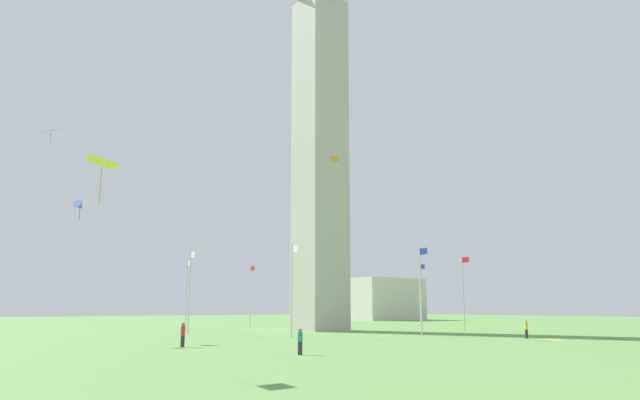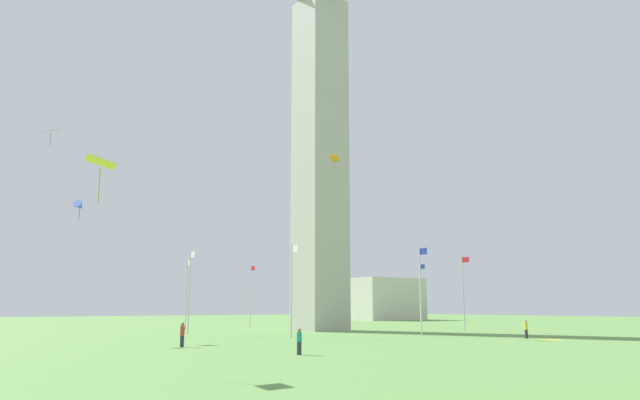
{
  "view_description": "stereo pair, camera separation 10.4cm",
  "coord_description": "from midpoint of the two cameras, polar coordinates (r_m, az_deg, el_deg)",
  "views": [
    {
      "loc": [
        61.51,
        -44.66,
        2.92
      ],
      "look_at": [
        0.0,
        0.0,
        16.2
      ],
      "focal_mm": 34.25,
      "sensor_mm": 36.0,
      "label": 1
    },
    {
      "loc": [
        61.57,
        -44.58,
        2.92
      ],
      "look_at": [
        0.0,
        0.0,
        16.2
      ],
      "focal_mm": 34.25,
      "sensor_mm": 36.0,
      "label": 2
    }
  ],
  "objects": [
    {
      "name": "ground_plane",
      "position": [
        76.07,
        0.04,
        -12.11
      ],
      "size": [
        260.0,
        260.0,
        0.0
      ],
      "primitive_type": "plane",
      "color": "#609347"
    },
    {
      "name": "kite_green_diamond",
      "position": [
        68.67,
        -23.81,
        5.91
      ],
      "size": [
        1.48,
        1.44,
        1.84
      ],
      "color": "green"
    },
    {
      "name": "person_yellow_shirt",
      "position": [
        60.59,
        18.74,
        -11.35
      ],
      "size": [
        0.32,
        0.32,
        1.72
      ],
      "rotation": [
        0.0,
        0.0,
        -3.04
      ],
      "color": "#2D2D38",
      "rests_on": "ground"
    },
    {
      "name": "flagpole_s",
      "position": [
        90.54,
        -6.45,
        -8.64
      ],
      "size": [
        1.12,
        0.14,
        8.86
      ],
      "color": "silver",
      "rests_on": "ground"
    },
    {
      "name": "flagpole_se",
      "position": [
        93.09,
        1.75,
        -8.73
      ],
      "size": [
        1.12,
        0.14,
        8.86
      ],
      "color": "silver",
      "rests_on": "ground"
    },
    {
      "name": "flagpole_ne",
      "position": [
        75.24,
        13.31,
        -8.19
      ],
      "size": [
        1.12,
        0.14,
        8.86
      ],
      "color": "silver",
      "rests_on": "ground"
    },
    {
      "name": "kite_yellow_diamond",
      "position": [
        32.31,
        -19.73,
        3.25
      ],
      "size": [
        1.7,
        1.66,
        2.27
      ],
      "color": "yellow"
    },
    {
      "name": "flagpole_n",
      "position": [
        62.84,
        9.45,
        -8.04
      ],
      "size": [
        1.12,
        0.14,
        8.86
      ],
      "color": "silver",
      "rests_on": "ground"
    },
    {
      "name": "flagpole_sw",
      "position": [
        80.53,
        -12.3,
        -8.33
      ],
      "size": [
        1.12,
        0.14,
        8.86
      ],
      "color": "silver",
      "rests_on": "ground"
    },
    {
      "name": "obelisk_monument",
      "position": [
        78.99,
        0.04,
        5.87
      ],
      "size": [
        5.37,
        5.37,
        48.8
      ],
      "color": "#B7B2A8",
      "rests_on": "ground"
    },
    {
      "name": "kite_blue_delta",
      "position": [
        56.12,
        -21.48,
        -0.53
      ],
      "size": [
        1.32,
        1.36,
        1.72
      ],
      "color": "blue"
    },
    {
      "name": "flagpole_e",
      "position": [
        87.27,
        9.39,
        -8.53
      ],
      "size": [
        1.12,
        0.14,
        8.86
      ],
      "color": "silver",
      "rests_on": "ground"
    },
    {
      "name": "distant_building",
      "position": [
        140.42,
        4.49,
        -9.24
      ],
      "size": [
        21.74,
        15.77,
        8.98
      ],
      "color": "beige",
      "rests_on": "ground"
    },
    {
      "name": "flagpole_nw",
      "position": [
        59.0,
        -2.6,
        -8.05
      ],
      "size": [
        1.12,
        0.14,
        8.86
      ],
      "color": "silver",
      "rests_on": "ground"
    },
    {
      "name": "person_red_shirt",
      "position": [
        46.42,
        -12.68,
        -12.18
      ],
      "size": [
        0.32,
        0.32,
        1.78
      ],
      "rotation": [
        0.0,
        0.0,
        2.04
      ],
      "color": "#2D2D38",
      "rests_on": "ground"
    },
    {
      "name": "kite_orange_diamond",
      "position": [
        67.95,
        1.39,
        3.9
      ],
      "size": [
        1.28,
        1.2,
        1.72
      ],
      "color": "orange"
    },
    {
      "name": "flagpole_w",
      "position": [
        67.31,
        -12.05,
        -8.07
      ],
      "size": [
        1.12,
        0.14,
        8.86
      ],
      "color": "silver",
      "rests_on": "ground"
    },
    {
      "name": "person_teal_shirt",
      "position": [
        38.29,
        -1.87,
        -13.09
      ],
      "size": [
        0.32,
        0.32,
        1.59
      ],
      "rotation": [
        0.0,
        0.0,
        2.91
      ],
      "color": "#2D2D38",
      "rests_on": "ground"
    },
    {
      "name": "picnic_blanket_near_first_person",
      "position": [
        58.6,
        20.86,
        -12.12
      ],
      "size": [
        2.21,
        2.28,
        0.01
      ],
      "primitive_type": "cube",
      "rotation": [
        0.0,
        0.0,
        0.9
      ],
      "color": "yellow",
      "rests_on": "ground"
    }
  ]
}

